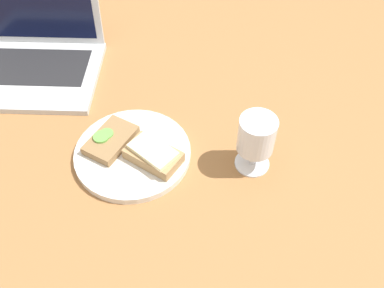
{
  "coord_description": "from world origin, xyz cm",
  "views": [
    {
      "loc": [
        8.45,
        -51.91,
        72.07
      ],
      "look_at": [
        6.49,
        2.57,
        8.0
      ],
      "focal_mm": 40.0,
      "sensor_mm": 36.0,
      "label": 1
    }
  ],
  "objects_px": {
    "sandwich_with_cheese": "(153,154)",
    "wine_glass": "(256,137)",
    "sandwich_with_cucumber": "(111,140)",
    "laptop": "(32,52)",
    "plate": "(133,153)"
  },
  "relations": [
    {
      "from": "sandwich_with_cheese",
      "to": "wine_glass",
      "type": "relative_size",
      "value": 1.0
    },
    {
      "from": "sandwich_with_cheese",
      "to": "sandwich_with_cucumber",
      "type": "height_order",
      "value": "sandwich_with_cheese"
    },
    {
      "from": "plate",
      "to": "laptop",
      "type": "distance_m",
      "value": 0.4
    },
    {
      "from": "sandwich_with_cucumber",
      "to": "laptop",
      "type": "relative_size",
      "value": 0.39
    },
    {
      "from": "sandwich_with_cucumber",
      "to": "wine_glass",
      "type": "distance_m",
      "value": 0.3
    },
    {
      "from": "plate",
      "to": "laptop",
      "type": "height_order",
      "value": "laptop"
    },
    {
      "from": "sandwich_with_cheese",
      "to": "sandwich_with_cucumber",
      "type": "relative_size",
      "value": 0.98
    },
    {
      "from": "plate",
      "to": "sandwich_with_cheese",
      "type": "bearing_deg",
      "value": -23.53
    },
    {
      "from": "plate",
      "to": "sandwich_with_cucumber",
      "type": "relative_size",
      "value": 1.85
    },
    {
      "from": "plate",
      "to": "sandwich_with_cucumber",
      "type": "height_order",
      "value": "sandwich_with_cucumber"
    },
    {
      "from": "wine_glass",
      "to": "sandwich_with_cucumber",
      "type": "bearing_deg",
      "value": 173.64
    },
    {
      "from": "sandwich_with_cheese",
      "to": "laptop",
      "type": "xyz_separation_m",
      "value": [
        -0.33,
        0.3,
        0.01
      ]
    },
    {
      "from": "laptop",
      "to": "wine_glass",
      "type": "bearing_deg",
      "value": -29.28
    },
    {
      "from": "sandwich_with_cheese",
      "to": "laptop",
      "type": "height_order",
      "value": "laptop"
    },
    {
      "from": "sandwich_with_cheese",
      "to": "sandwich_with_cucumber",
      "type": "xyz_separation_m",
      "value": [
        -0.09,
        0.04,
        -0.01
      ]
    }
  ]
}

